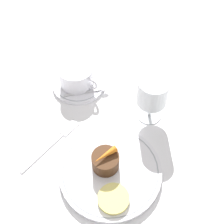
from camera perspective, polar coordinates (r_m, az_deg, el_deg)
ground_plane at (r=0.75m, az=0.17°, el=-6.22°), size 3.00×3.00×0.00m
dinner_plate at (r=0.71m, az=-0.29°, el=-10.77°), size 0.23×0.23×0.01m
saucer at (r=0.86m, az=-6.11°, el=5.22°), size 0.14×0.14×0.01m
coffee_cup at (r=0.84m, az=-6.56°, el=6.72°), size 0.12×0.09×0.06m
spoon at (r=0.84m, az=-3.80°, el=3.81°), size 0.09×0.10×0.00m
wine_glass at (r=0.74m, az=7.41°, el=3.34°), size 0.07×0.07×0.13m
fork at (r=0.77m, az=-10.13°, el=-5.00°), size 0.03×0.18×0.01m
dessert_cake at (r=0.69m, az=-1.21°, el=-8.98°), size 0.06×0.06×0.04m
carrot_garnish at (r=0.67m, az=-1.25°, el=-7.91°), size 0.03×0.06×0.02m
pineapple_slice at (r=0.68m, az=0.27°, el=-15.57°), size 0.07×0.07×0.01m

